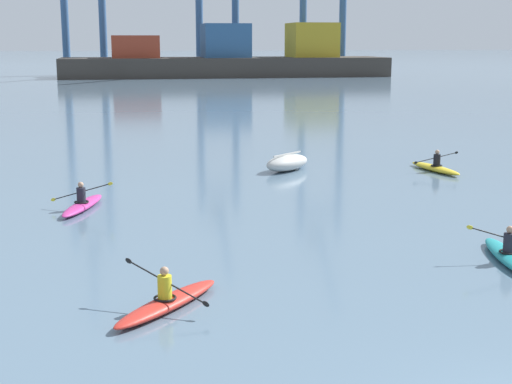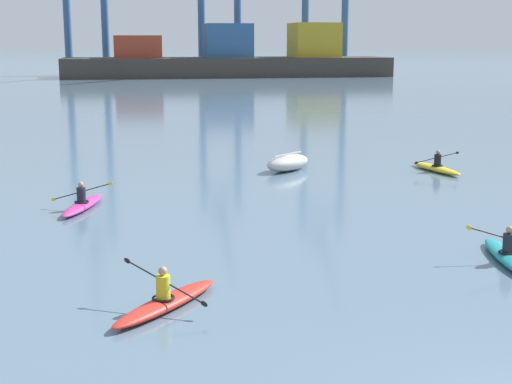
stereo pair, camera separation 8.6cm
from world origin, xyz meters
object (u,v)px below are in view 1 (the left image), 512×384
at_px(kayak_magenta, 83,204).
at_px(kayak_yellow, 435,167).
at_px(capsized_dinghy, 287,163).
at_px(container_barge, 229,59).
at_px(kayak_red, 168,301).
at_px(kayak_teal, 507,255).

xyz_separation_m(kayak_magenta, kayak_yellow, (14.73, 4.75, 0.00)).
bearing_deg(capsized_dinghy, container_barge, 83.28).
distance_m(container_barge, kayak_magenta, 92.65).
distance_m(container_barge, kayak_yellow, 86.13).
distance_m(kayak_red, kayak_teal, 9.04).
xyz_separation_m(container_barge, kayak_teal, (-7.38, -98.85, -2.51)).
distance_m(kayak_magenta, kayak_yellow, 15.48).
bearing_deg(container_barge, kayak_magenta, -101.47).
distance_m(container_barge, kayak_red, 102.07).
bearing_deg(capsized_dinghy, kayak_yellow, -11.84).
height_order(container_barge, kayak_yellow, container_barge).
xyz_separation_m(capsized_dinghy, kayak_teal, (2.60, -14.16, -0.18)).
relative_size(capsized_dinghy, kayak_red, 0.91).
xyz_separation_m(container_barge, kayak_red, (-16.22, -100.74, -2.51)).
distance_m(capsized_dinghy, kayak_teal, 14.39).
bearing_deg(capsized_dinghy, kayak_red, -111.23).
relative_size(kayak_magenta, kayak_teal, 0.99).
bearing_deg(kayak_yellow, kayak_magenta, -162.12).
height_order(kayak_red, kayak_teal, kayak_red).
height_order(capsized_dinghy, kayak_teal, kayak_teal).
bearing_deg(capsized_dinghy, kayak_magenta, -144.25).
relative_size(kayak_red, kayak_magenta, 0.86).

